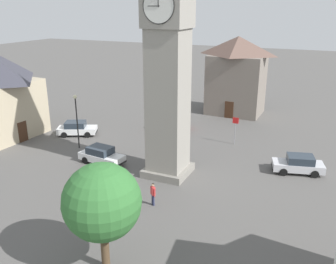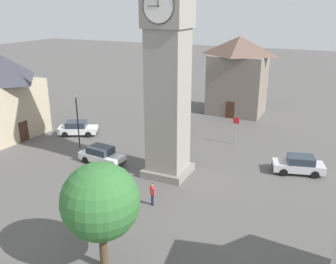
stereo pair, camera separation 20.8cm
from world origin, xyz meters
TOP-DOWN VIEW (x-y plane):
  - ground_plane at (0.00, 0.00)m, footprint 200.00×200.00m
  - clock_tower at (0.00, 0.00)m, footprint 4.21×4.21m
  - car_blue_kerb at (-9.84, -4.63)m, footprint 4.42×2.69m
  - car_silver_kerb at (12.89, -4.67)m, footprint 4.45×3.32m
  - car_red_corner at (6.22, 0.51)m, footprint 4.29×2.15m
  - car_white_side at (4.43, -10.57)m, footprint 4.33×3.78m
  - pedestrian at (-1.16, 5.11)m, footprint 0.47×0.39m
  - tree at (-1.78, 11.97)m, footprint 4.03×4.03m
  - building_shop_left at (-0.35, -20.22)m, footprint 7.13×5.49m
  - lamp_post at (10.37, -1.70)m, footprint 0.36×0.36m
  - road_sign at (-3.29, -9.00)m, footprint 0.60×0.07m

SIDE VIEW (x-z plane):
  - ground_plane at x=0.00m, z-range 0.00..0.00m
  - car_blue_kerb at x=-9.84m, z-range 0.00..1.53m
  - car_silver_kerb at x=12.89m, z-range 0.00..1.53m
  - car_red_corner at x=6.22m, z-range 0.00..1.53m
  - car_white_side at x=4.43m, z-range 0.00..1.53m
  - pedestrian at x=-1.16m, z-range 0.16..1.86m
  - road_sign at x=-3.29m, z-range 0.50..3.30m
  - lamp_post at x=10.37m, z-range 0.87..6.21m
  - tree at x=-1.78m, z-range 0.96..6.96m
  - building_shop_left at x=-0.35m, z-range 0.09..9.83m
  - clock_tower at x=0.00m, z-range 1.79..22.91m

